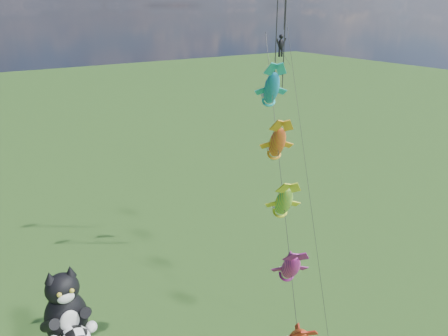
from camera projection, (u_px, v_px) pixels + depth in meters
cat_kite_rig at (67, 317)px, 19.93m from camera, size 2.23×3.97×10.01m
fish_windsock_rig at (284, 203)px, 23.64m from camera, size 7.65×14.13×19.35m
parafoil_rig at (282, 32)px, 34.99m from camera, size 8.36×15.92×27.41m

